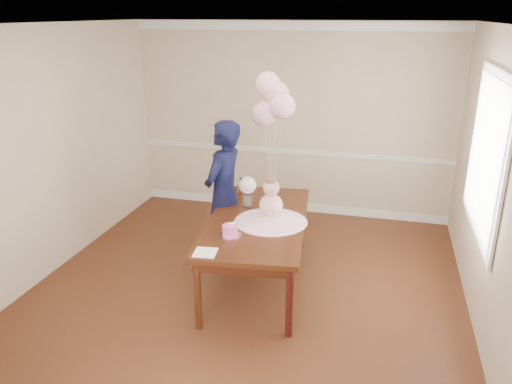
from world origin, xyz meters
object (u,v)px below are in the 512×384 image
object	(u,v)px
birthday_cake	(230,230)
dining_chair_seat	(254,222)
dining_table_top	(257,221)
woman	(224,194)

from	to	relation	value
birthday_cake	dining_chair_seat	xyz separation A→B (m)	(-0.07, 1.15, -0.41)
dining_table_top	dining_chair_seat	size ratio (longest dim) A/B	5.11
dining_chair_seat	woman	xyz separation A→B (m)	(-0.27, -0.31, 0.45)
dining_table_top	birthday_cake	bearing A→B (deg)	-113.96
dining_chair_seat	woman	size ratio (longest dim) A/B	0.23
dining_table_top	woman	distance (m)	0.63
birthday_cake	woman	distance (m)	0.91
birthday_cake	dining_table_top	bearing A→B (deg)	72.52
birthday_cake	dining_chair_seat	distance (m)	1.22
birthday_cake	woman	bearing A→B (deg)	112.08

